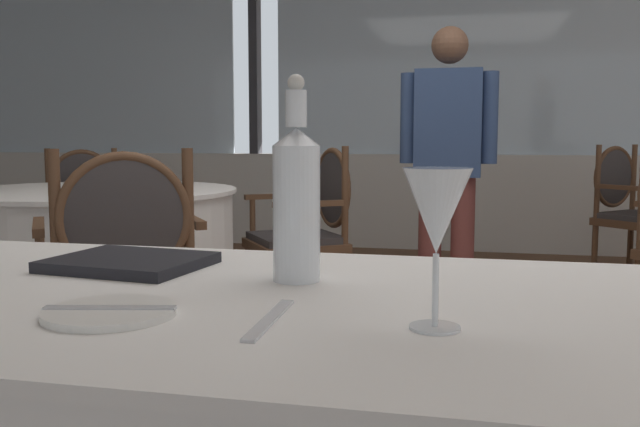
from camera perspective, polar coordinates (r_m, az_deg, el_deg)
The scene contains 14 objects.
ground_plane at distance 2.54m, azimuth 8.16°, elevation -16.74°, with size 15.18×15.18×0.00m, color brown.
window_wall_far at distance 6.19m, azimuth 11.25°, elevation 7.39°, with size 11.68×0.14×2.83m.
side_plate at distance 0.97m, azimuth -17.03°, elevation -7.83°, with size 0.18×0.18×0.01m, color white.
butter_knife at distance 0.97m, azimuth -17.04°, elevation -7.53°, with size 0.18×0.02×0.00m, color silver.
dinner_fork at distance 0.91m, azimuth -4.19°, elevation -8.74°, with size 0.20×0.02×0.00m, color silver.
water_bottle at distance 1.14m, azimuth -1.97°, elevation 1.21°, with size 0.08×0.08×0.34m.
wine_glass at distance 0.85m, azimuth 9.68°, elevation -0.05°, with size 0.09×0.09×0.20m.
menu_book at distance 1.31m, azimuth -15.54°, elevation -3.91°, with size 0.26×0.22×0.02m, color black.
dining_chair_0_0 at distance 5.10m, azimuth 24.32°, elevation 0.77°, with size 0.66×0.66×0.95m.
background_table_1 at distance 3.46m, azimuth -17.89°, elevation -4.26°, with size 1.32×1.32×0.75m.
dining_chair_1_0 at distance 3.67m, azimuth -0.77°, elevation -0.63°, with size 0.64×0.66×0.95m.
dining_chair_1_1 at distance 4.51m, azimuth -18.97°, elevation 0.35°, with size 0.66×0.64×0.93m.
dining_chair_1_3 at distance 2.36m, azimuth -16.11°, elevation -4.25°, with size 0.66×0.64×0.96m.
diner_person_1 at distance 3.87m, azimuth 10.56°, elevation 4.86°, with size 0.53×0.21×1.59m.
Camera 1 is at (0.18, -2.33, 0.99)m, focal length 38.54 mm.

